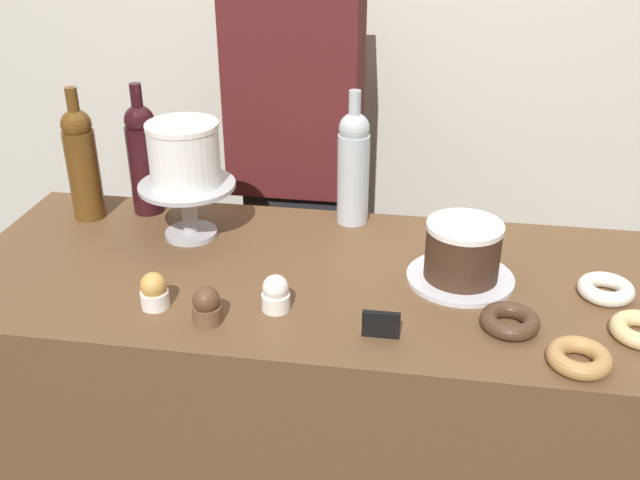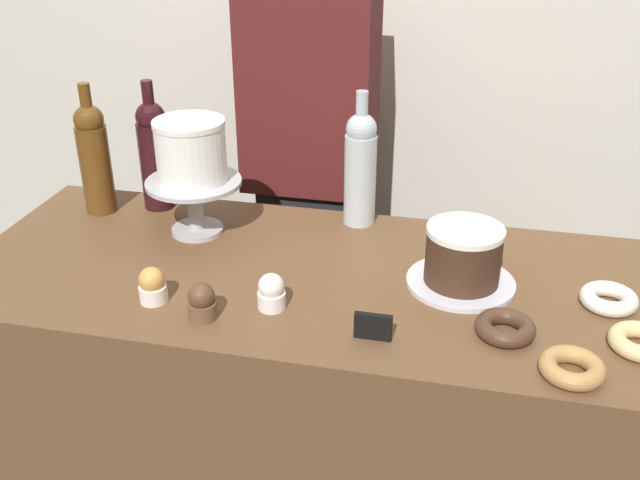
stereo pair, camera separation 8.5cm
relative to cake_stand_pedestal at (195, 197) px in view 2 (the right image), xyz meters
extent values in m
cube|color=beige|center=(0.33, 0.76, 0.31)|extent=(6.00, 0.05, 2.60)
cube|color=brown|center=(0.33, -0.13, -0.54)|extent=(1.56, 0.63, 0.90)
cylinder|color=#B2B2B7|center=(0.00, 0.00, -0.08)|extent=(0.12, 0.12, 0.01)
cylinder|color=#B2B2B7|center=(0.00, 0.00, -0.02)|extent=(0.04, 0.04, 0.11)
cylinder|color=#B2B2B7|center=(0.00, 0.00, 0.04)|extent=(0.22, 0.22, 0.01)
cylinder|color=white|center=(0.00, 0.00, 0.11)|extent=(0.16, 0.16, 0.13)
cylinder|color=white|center=(0.00, 0.00, 0.18)|extent=(0.16, 0.16, 0.01)
cylinder|color=silver|center=(0.62, -0.11, -0.09)|extent=(0.22, 0.22, 0.01)
cylinder|color=#3D2619|center=(0.62, -0.11, -0.03)|extent=(0.15, 0.15, 0.11)
cylinder|color=white|center=(0.62, -0.11, 0.03)|extent=(0.16, 0.16, 0.01)
cylinder|color=#5B3814|center=(-0.28, 0.06, 0.02)|extent=(0.08, 0.08, 0.22)
sphere|color=#5B3814|center=(-0.28, 0.06, 0.15)|extent=(0.07, 0.07, 0.07)
cylinder|color=#5B3814|center=(-0.28, 0.06, 0.20)|extent=(0.03, 0.03, 0.08)
cylinder|color=black|center=(-0.15, 0.12, 0.02)|extent=(0.08, 0.08, 0.22)
sphere|color=black|center=(-0.15, 0.12, 0.15)|extent=(0.07, 0.07, 0.07)
cylinder|color=black|center=(-0.15, 0.12, 0.20)|extent=(0.03, 0.03, 0.08)
cylinder|color=#B2BCC1|center=(0.36, 0.14, 0.02)|extent=(0.08, 0.08, 0.22)
sphere|color=#B2BCC1|center=(0.36, 0.14, 0.15)|extent=(0.07, 0.07, 0.07)
cylinder|color=#B2BCC1|center=(0.36, 0.14, 0.20)|extent=(0.03, 0.03, 0.08)
cylinder|color=brown|center=(0.14, -0.34, -0.07)|extent=(0.06, 0.06, 0.03)
sphere|color=brown|center=(0.14, -0.34, -0.04)|extent=(0.05, 0.05, 0.05)
cylinder|color=white|center=(0.03, -0.31, -0.07)|extent=(0.06, 0.06, 0.03)
sphere|color=#CC9347|center=(0.03, -0.31, -0.04)|extent=(0.05, 0.05, 0.05)
cylinder|color=white|center=(0.26, -0.28, -0.07)|extent=(0.06, 0.06, 0.03)
sphere|color=white|center=(0.26, -0.28, -0.04)|extent=(0.05, 0.05, 0.05)
torus|color=#472D1E|center=(0.71, -0.28, -0.07)|extent=(0.11, 0.11, 0.03)
torus|color=silver|center=(0.91, -0.13, -0.07)|extent=(0.11, 0.11, 0.03)
torus|color=#E0C17F|center=(0.95, -0.27, -0.07)|extent=(0.11, 0.11, 0.03)
torus|color=#B27F47|center=(0.82, -0.37, -0.07)|extent=(0.11, 0.11, 0.03)
cube|color=black|center=(0.47, -0.34, -0.06)|extent=(0.07, 0.01, 0.05)
cube|color=black|center=(0.16, 0.46, -0.57)|extent=(0.28, 0.18, 0.85)
cube|color=#4C1919|center=(0.16, 0.46, 0.13)|extent=(0.36, 0.22, 0.55)
camera|label=1|loc=(0.54, -1.45, 0.68)|focal=40.49mm
camera|label=2|loc=(0.62, -1.43, 0.68)|focal=40.49mm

